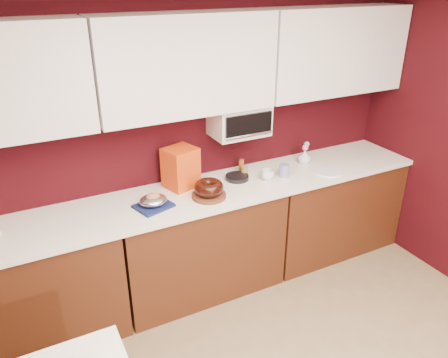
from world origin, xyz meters
The scene contains 26 objects.
wall_back centered at (0.00, 2.25, 1.25)m, with size 4.00×0.02×2.50m, color #33070B.
base_cabinet_left centered at (-1.33, 1.94, 0.43)m, with size 1.31×0.58×0.86m, color #461F0E.
base_cabinet_center centered at (0.00, 1.94, 0.43)m, with size 1.31×0.58×0.86m, color #461F0E.
base_cabinet_right centered at (1.33, 1.94, 0.43)m, with size 1.31×0.58×0.86m, color #461F0E.
countertop centered at (0.00, 1.94, 0.88)m, with size 4.00×0.62×0.04m, color white.
upper_cabinet_center centered at (0.00, 2.08, 1.85)m, with size 1.31×0.33×0.70m, color white.
upper_cabinet_right centered at (1.33, 2.08, 1.85)m, with size 1.31×0.33×0.70m, color white.
toaster_oven centered at (0.45, 2.10, 1.38)m, with size 0.45×0.30×0.25m, color white.
toaster_oven_door centered at (0.45, 1.94, 1.38)m, with size 0.40×0.02×0.18m, color black.
toaster_oven_handle centered at (0.45, 1.93, 1.30)m, with size 0.02×0.02×0.42m, color silver.
cake_base centered at (0.05, 1.83, 0.91)m, with size 0.26×0.26×0.02m, color #5E2F1C.
bundt_cake centered at (0.05, 1.83, 0.98)m, with size 0.22×0.22×0.09m, color black.
navy_towel centered at (-0.38, 1.88, 0.91)m, with size 0.25×0.21×0.02m, color #141D4B.
foil_ham_nest centered at (-0.38, 1.88, 0.96)m, with size 0.20×0.17×0.08m, color silver.
roasted_ham centered at (-0.38, 1.88, 0.98)m, with size 0.10×0.09×0.07m, color #BF7A57.
pandoro_box centered at (-0.07, 2.10, 1.06)m, with size 0.24×0.21×0.32m, color red.
dark_pan centered at (0.39, 2.01, 0.92)m, with size 0.19×0.19×0.03m, color black.
coffee_mug centered at (0.61, 1.90, 0.95)m, with size 0.09×0.09×0.10m, color white.
blue_jar centered at (0.77, 1.89, 0.95)m, with size 0.09×0.09×0.10m, color navy.
flower_vase centered at (1.09, 2.04, 0.97)m, with size 0.09×0.09×0.13m, color silver.
flower_pink centered at (1.09, 2.04, 1.05)m, with size 0.05×0.05×0.05m, color pink.
flower_blue centered at (1.12, 2.06, 1.07)m, with size 0.05×0.05×0.05m, color #8293D0.
china_plate centered at (1.15, 1.78, 0.91)m, with size 0.23×0.23×0.01m, color white.
amber_bottle centered at (0.50, 2.14, 0.95)m, with size 0.04×0.04×0.11m, color #96621B.
paper_cup centered at (0.48, 2.05, 0.94)m, with size 0.06×0.06×0.08m, color brown.
amber_bottle_tall centered at (0.48, 2.12, 0.95)m, with size 0.03×0.03×0.11m, color brown.
Camera 1 is at (-1.19, -0.83, 2.43)m, focal length 35.00 mm.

